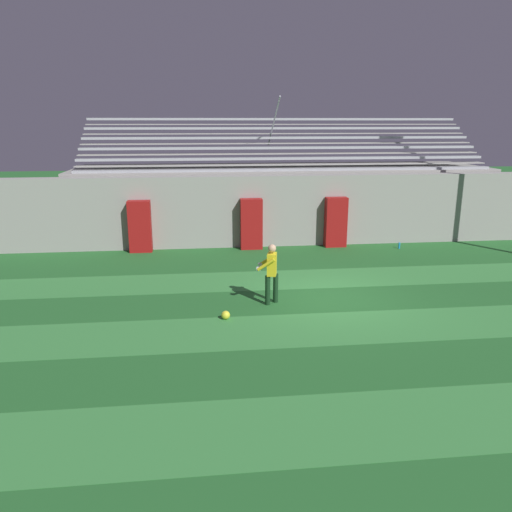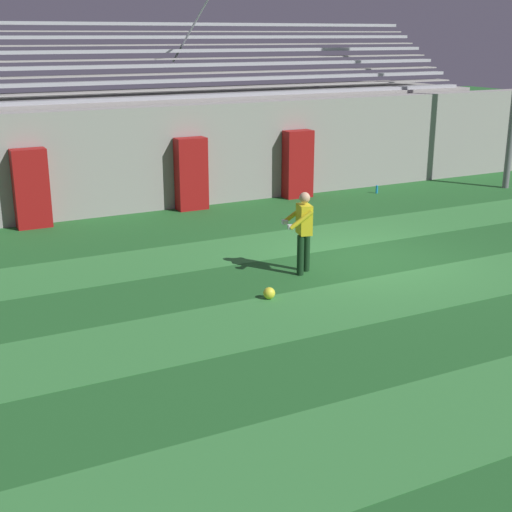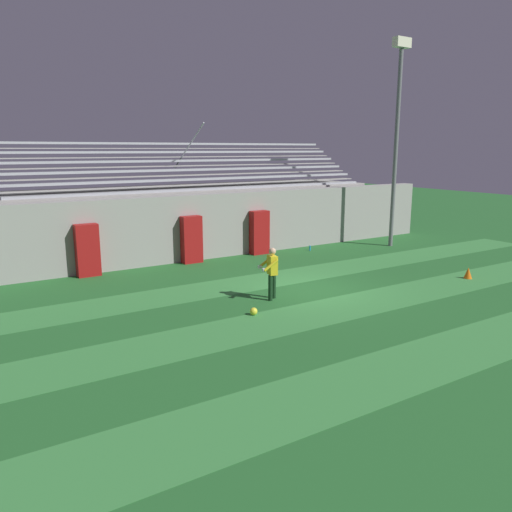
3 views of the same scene
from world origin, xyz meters
name	(u,v)px [view 2 (image 2 of 3)]	position (x,y,z in m)	size (l,w,h in m)	color
ground_plane	(368,258)	(0.00, 0.00, 0.00)	(80.00, 80.00, 0.00)	#236028
turf_stripe_mid	(431,287)	(0.00, -2.07, 0.00)	(28.00, 1.97, 0.01)	#38843D
turf_stripe_far	(322,237)	(0.00, 1.87, 0.00)	(28.00, 1.97, 0.01)	#38843D
back_wall	(238,152)	(0.00, 6.50, 1.40)	(24.00, 0.60, 2.80)	#999691
padding_pillar_gate_left	(191,174)	(-1.68, 5.95, 0.99)	(0.84, 0.44, 1.97)	maroon
padding_pillar_gate_right	(298,164)	(1.68, 5.95, 0.99)	(0.84, 0.44, 1.97)	maroon
padding_pillar_far_left	(31,189)	(-5.94, 5.95, 0.99)	(0.84, 0.44, 1.97)	maroon
bleacher_stand	(202,136)	(0.00, 9.19, 1.51)	(18.00, 4.75, 5.83)	#999691
goalkeeper	(303,227)	(-1.77, -0.21, 0.95)	(0.65, 0.66, 1.67)	#143319
soccer_ball	(269,293)	(-3.07, -1.22, 0.11)	(0.22, 0.22, 0.22)	yellow
water_bottle	(377,189)	(4.12, 5.32, 0.12)	(0.07, 0.07, 0.24)	#1E8CD8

